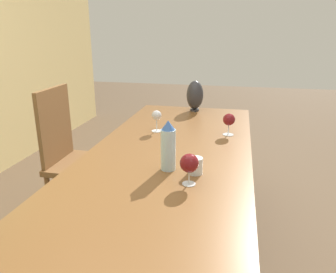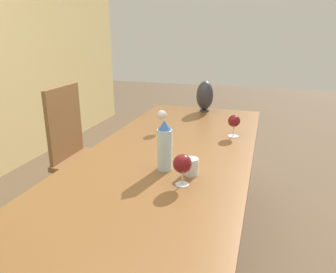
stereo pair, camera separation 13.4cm
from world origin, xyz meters
The scene contains 8 objects.
dining_table centered at (0.00, 0.00, 0.67)m, with size 2.72×0.89×0.73m.
water_bottle centered at (0.03, -0.04, 0.85)m, with size 0.07×0.07×0.25m.
water_tumbler centered at (0.01, -0.18, 0.77)m, with size 0.07×0.07×0.08m.
vase centered at (1.24, -0.01, 0.86)m, with size 0.14×0.14×0.25m.
wine_glass_1 centered at (0.64, -0.31, 0.83)m, with size 0.08×0.08×0.14m.
wine_glass_3 centered at (0.62, 0.16, 0.83)m, with size 0.07×0.07×0.14m.
wine_glass_4 centered at (-0.11, -0.17, 0.83)m, with size 0.08×0.08×0.14m.
chair_far centered at (0.62, 0.79, 0.52)m, with size 0.44×0.44×0.99m.
Camera 1 is at (-1.40, -0.35, 1.38)m, focal length 35.00 mm.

